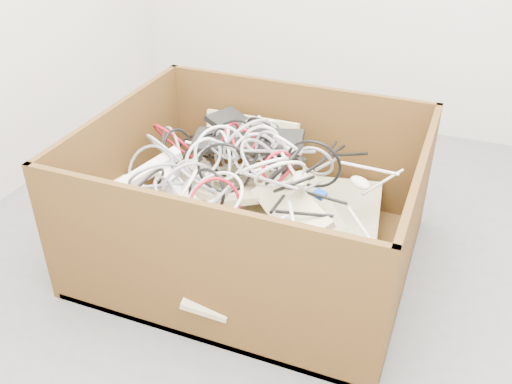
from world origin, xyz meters
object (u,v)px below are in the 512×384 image
at_px(power_strip_left, 150,170).
at_px(vga_plug, 320,194).
at_px(cardboard_box, 250,226).
at_px(power_strip_right, 175,186).

bearing_deg(power_strip_left, vga_plug, -46.42).
relative_size(cardboard_box, power_strip_left, 4.51).
bearing_deg(vga_plug, power_strip_left, -148.30).
height_order(cardboard_box, power_strip_right, cardboard_box).
xyz_separation_m(cardboard_box, power_strip_right, (-0.26, -0.11, 0.20)).
distance_m(cardboard_box, vga_plug, 0.33).
relative_size(power_strip_left, power_strip_right, 0.91).
height_order(cardboard_box, vga_plug, cardboard_box).
bearing_deg(power_strip_right, power_strip_left, -154.44).
bearing_deg(power_strip_left, power_strip_right, -66.36).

